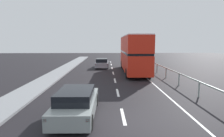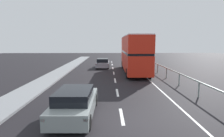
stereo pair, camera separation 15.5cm
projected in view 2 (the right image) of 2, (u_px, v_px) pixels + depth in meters
name	position (u px, v px, depth m)	size (l,w,h in m)	color
ground_plane	(123.00, 122.00, 8.79)	(75.77, 120.00, 0.10)	black
lane_paint_markings	(138.00, 83.00, 17.10)	(3.46, 46.00, 0.01)	silver
bridge_side_railing	(172.00, 72.00, 17.70)	(0.10, 42.00, 1.07)	gray
double_decker_bus_red	(134.00, 53.00, 23.10)	(2.74, 11.33, 4.43)	red
hatchback_car_near	(75.00, 103.00, 9.31)	(1.93, 4.54, 1.37)	gray
sedan_car_ahead	(103.00, 63.00, 27.62)	(1.91, 4.24, 1.34)	gray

